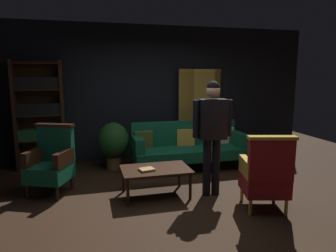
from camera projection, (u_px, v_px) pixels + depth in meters
name	position (u px, v px, depth m)	size (l,w,h in m)	color
ground_plane	(182.00, 200.00, 4.42)	(10.00, 10.00, 0.00)	black
back_wall	(148.00, 93.00, 6.52)	(7.20, 0.10, 2.80)	black
folding_screen	(203.00, 111.00, 6.79)	(1.25, 0.42, 1.90)	#B29338
bookshelf	(40.00, 112.00, 5.79)	(0.90, 0.32, 2.05)	black
velvet_couch	(187.00, 145.00, 5.87)	(2.12, 0.78, 0.88)	black
coffee_table	(156.00, 171.00, 4.51)	(1.00, 0.64, 0.42)	black
armchair_gilt_accent	(266.00, 175.00, 4.01)	(0.71, 0.70, 1.04)	gold
armchair_wing_left	(51.00, 161.00, 4.62)	(0.76, 0.76, 1.04)	black
standing_figure	(212.00, 128.00, 4.44)	(0.59, 0.24, 1.70)	black
potted_plant	(113.00, 142.00, 5.78)	(0.60, 0.60, 0.90)	brown
book_tan_leather	(147.00, 170.00, 4.40)	(0.20, 0.17, 0.03)	#9E7A47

